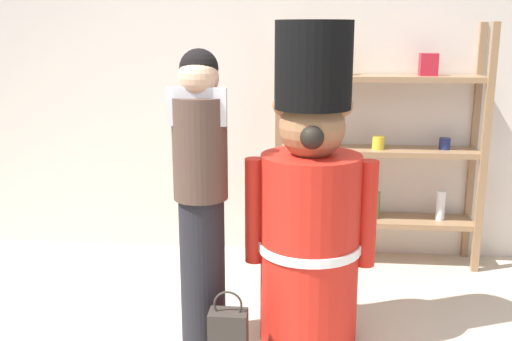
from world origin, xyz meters
TOP-DOWN VIEW (x-y plane):
  - back_wall at (0.00, 2.20)m, footprint 6.40×0.12m
  - merchandise_shelf at (0.77, 1.98)m, footprint 1.51×0.35m
  - teddy_bear_guard at (0.28, 0.74)m, footprint 0.73×0.58m
  - person_shopper at (-0.31, 0.67)m, footprint 0.31×0.30m
  - shopping_bag at (-0.14, 0.45)m, footprint 0.21×0.13m

SIDE VIEW (x-z plane):
  - shopping_bag at x=-0.14m, z-range -0.05..0.35m
  - teddy_bear_guard at x=0.28m, z-range -0.11..1.68m
  - person_shopper at x=-0.31m, z-range 0.06..1.71m
  - merchandise_shelf at x=0.77m, z-range 0.00..1.79m
  - back_wall at x=0.00m, z-range 0.00..2.60m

